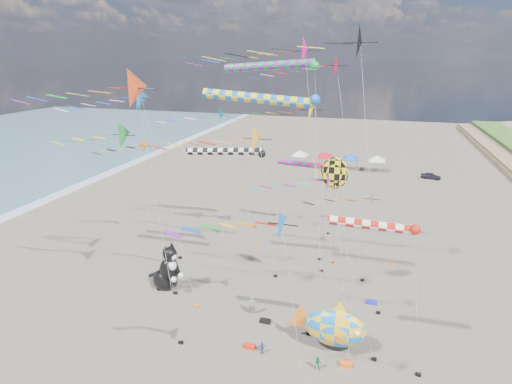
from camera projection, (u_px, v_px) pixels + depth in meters
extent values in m
cone|color=#0DC2D3|center=(225.00, 116.00, 43.53)|extent=(1.97, 2.11, 2.18)
cylinder|color=#B2B2B2|center=(242.00, 183.00, 45.44)|extent=(3.71, 0.02, 15.04)
cube|color=black|center=(257.00, 244.00, 47.33)|extent=(0.36, 0.24, 0.20)
cone|color=black|center=(377.00, 41.00, 28.11)|extent=(2.59, 2.77, 2.86)
cylinder|color=#B2B2B2|center=(378.00, 192.00, 31.38)|extent=(2.17, 0.02, 22.21)
cube|color=black|center=(378.00, 313.00, 34.63)|extent=(0.36, 0.24, 0.20)
cone|color=purple|center=(348.00, 181.00, 25.75)|extent=(1.61, 1.72, 1.78)
cylinder|color=#B2B2B2|center=(362.00, 277.00, 27.54)|extent=(2.86, 0.02, 13.55)
cube|color=black|center=(374.00, 359.00, 29.29)|extent=(0.36, 0.24, 0.20)
cone|color=#FA0891|center=(316.00, 50.00, 34.90)|extent=(2.50, 2.68, 2.76)
cylinder|color=#B2B2B2|center=(319.00, 170.00, 38.17)|extent=(1.63, 0.02, 21.72)
cube|color=black|center=(321.00, 271.00, 41.41)|extent=(0.36, 0.24, 0.20)
cone|color=yellow|center=(318.00, 110.00, 38.58)|extent=(2.33, 2.49, 2.57)
cylinder|color=#B2B2B2|center=(326.00, 191.00, 40.86)|extent=(2.43, 0.02, 16.28)
cube|color=black|center=(333.00, 262.00, 43.12)|extent=(0.36, 0.24, 0.20)
cone|color=orange|center=(151.00, 147.00, 40.81)|extent=(1.50, 1.61, 1.66)
cylinder|color=#B2B2B2|center=(166.00, 205.00, 42.47)|extent=(2.46, 0.02, 12.45)
cube|color=black|center=(180.00, 258.00, 44.11)|extent=(0.36, 0.24, 0.20)
cone|color=#1067B4|center=(159.00, 98.00, 30.30)|extent=(1.96, 2.10, 2.16)
cylinder|color=#B2B2B2|center=(180.00, 211.00, 32.93)|extent=(2.23, 0.02, 18.23)
cube|color=black|center=(197.00, 306.00, 35.53)|extent=(0.36, 0.24, 0.20)
cone|color=#FFAF21|center=(277.00, 139.00, 27.73)|extent=(2.29, 2.46, 2.53)
cylinder|color=#B2B2B2|center=(294.00, 244.00, 29.86)|extent=(2.94, 0.02, 15.72)
cube|color=black|center=(309.00, 334.00, 31.95)|extent=(0.36, 0.24, 0.20)
cone|color=red|center=(355.00, 65.00, 33.76)|extent=(2.07, 2.22, 2.28)
cylinder|color=#B2B2B2|center=(359.00, 182.00, 36.74)|extent=(2.35, 0.02, 20.48)
cube|color=black|center=(362.00, 280.00, 39.68)|extent=(0.36, 0.24, 0.20)
cone|color=blue|center=(290.00, 218.00, 19.27)|extent=(1.51, 1.62, 1.67)
cylinder|color=#B2B2B2|center=(300.00, 339.00, 21.28)|extent=(1.58, 0.02, 13.79)
cone|color=#ED461A|center=(132.00, 88.00, 25.45)|extent=(2.65, 2.84, 2.92)
cylinder|color=#B2B2B2|center=(159.00, 228.00, 28.25)|extent=(2.21, 0.02, 19.26)
cube|color=black|center=(181.00, 342.00, 31.01)|extent=(0.36, 0.24, 0.20)
cone|color=green|center=(141.00, 133.00, 33.25)|extent=(2.30, 2.46, 2.53)
cylinder|color=#B2B2B2|center=(159.00, 218.00, 35.39)|extent=(2.11, 0.02, 15.12)
cube|color=black|center=(175.00, 293.00, 37.50)|extent=(0.36, 0.24, 0.20)
cone|color=#80228D|center=(377.00, 202.00, 40.89)|extent=(1.74, 1.87, 1.92)
cylinder|color=#B2B2B2|center=(386.00, 235.00, 41.71)|extent=(2.30, 0.02, 7.01)
cube|color=black|center=(393.00, 265.00, 42.49)|extent=(0.36, 0.24, 0.20)
cylinder|color=black|center=(224.00, 151.00, 37.82)|extent=(7.51, 0.70, 0.70)
sphere|color=black|center=(262.00, 154.00, 36.80)|extent=(0.73, 0.73, 0.73)
cylinder|color=#B2B2B2|center=(269.00, 218.00, 38.63)|extent=(1.52, 0.02, 12.66)
cube|color=black|center=(275.00, 276.00, 40.43)|extent=(0.36, 0.24, 0.20)
cylinder|color=#188640|center=(269.00, 66.00, 38.90)|extent=(8.96, 0.84, 0.84)
sphere|color=#188640|center=(315.00, 66.00, 37.68)|extent=(0.88, 0.88, 0.88)
cylinder|color=#B2B2B2|center=(317.00, 170.00, 40.75)|extent=(1.52, 0.02, 20.34)
cube|color=black|center=(320.00, 259.00, 43.78)|extent=(0.36, 0.24, 0.20)
cylinder|color=red|center=(370.00, 225.00, 25.52)|extent=(5.45, 0.63, 0.63)
sphere|color=red|center=(415.00, 230.00, 24.78)|extent=(0.66, 0.66, 0.66)
cylinder|color=#B2B2B2|center=(417.00, 307.00, 26.34)|extent=(1.52, 0.02, 10.97)
cube|color=black|center=(418.00, 375.00, 27.87)|extent=(0.36, 0.24, 0.20)
cylinder|color=red|center=(299.00, 164.00, 48.50)|extent=(5.20, 0.63, 0.63)
sphere|color=red|center=(320.00, 165.00, 47.79)|extent=(0.67, 0.67, 0.67)
cylinder|color=#B2B2B2|center=(324.00, 200.00, 49.01)|extent=(1.52, 0.02, 8.86)
cube|color=black|center=(328.00, 233.00, 50.20)|extent=(0.36, 0.24, 0.20)
cylinder|color=blue|center=(258.00, 98.00, 30.75)|extent=(8.82, 0.77, 0.77)
sphere|color=blue|center=(315.00, 100.00, 29.55)|extent=(0.80, 0.80, 0.80)
cylinder|color=#B2B2B2|center=(319.00, 214.00, 32.26)|extent=(1.52, 0.02, 18.14)
cube|color=black|center=(322.00, 310.00, 34.94)|extent=(0.36, 0.24, 0.20)
ellipsoid|color=yellow|center=(334.00, 173.00, 32.11)|extent=(2.20, 0.40, 2.64)
cone|color=yellow|center=(316.00, 172.00, 32.52)|extent=(0.12, 1.80, 1.80)
cylinder|color=#B2B2B2|center=(341.00, 249.00, 32.90)|extent=(2.03, 2.03, 12.28)
cube|color=black|center=(347.00, 320.00, 33.67)|extent=(0.36, 0.24, 0.20)
ellipsoid|color=blue|center=(335.00, 328.00, 29.64)|extent=(4.79, 2.30, 3.09)
cone|color=orange|center=(300.00, 321.00, 30.37)|extent=(2.26, 0.35, 2.26)
cone|color=yellow|center=(340.00, 311.00, 29.09)|extent=(1.65, 0.27, 1.65)
cylinder|color=#B2B2B2|center=(349.00, 349.00, 29.30)|extent=(0.28, 1.04, 1.57)
cube|color=red|center=(346.00, 361.00, 29.10)|extent=(0.36, 0.24, 0.20)
imported|color=gray|center=(252.00, 305.00, 34.31)|extent=(0.74, 0.60, 1.77)
imported|color=#1E814A|center=(318.00, 364.00, 28.23)|extent=(0.56, 0.45, 1.10)
imported|color=#264190|center=(262.00, 348.00, 29.85)|extent=(0.63, 0.55, 1.02)
cube|color=#1623E1|center=(372.00, 302.00, 36.00)|extent=(0.90, 0.44, 0.30)
cube|color=#E15D12|center=(346.00, 364.00, 28.73)|extent=(0.90, 0.44, 0.30)
cube|color=red|center=(249.00, 346.00, 30.53)|extent=(0.90, 0.44, 0.30)
cube|color=black|center=(265.00, 321.00, 33.45)|extent=(0.90, 0.44, 0.30)
cube|color=white|center=(300.00, 155.00, 80.68)|extent=(3.00, 3.00, 0.15)
pyramid|color=white|center=(300.00, 150.00, 80.34)|extent=(4.20, 4.20, 1.00)
cylinder|color=#999999|center=(292.00, 162.00, 80.22)|extent=(0.08, 0.08, 2.20)
cylinder|color=#999999|center=(305.00, 163.00, 79.52)|extent=(0.08, 0.08, 2.20)
cylinder|color=#999999|center=(295.00, 159.00, 82.58)|extent=(0.08, 0.08, 2.20)
cylinder|color=#999999|center=(307.00, 160.00, 81.88)|extent=(0.08, 0.08, 2.20)
cube|color=red|center=(325.00, 157.00, 79.32)|extent=(3.00, 3.00, 0.15)
pyramid|color=red|center=(325.00, 152.00, 78.99)|extent=(4.20, 4.20, 1.00)
cylinder|color=#999999|center=(317.00, 164.00, 78.87)|extent=(0.08, 0.08, 2.20)
cylinder|color=#999999|center=(330.00, 165.00, 78.16)|extent=(0.08, 0.08, 2.20)
cylinder|color=#999999|center=(319.00, 161.00, 81.23)|extent=(0.08, 0.08, 2.20)
cylinder|color=#999999|center=(332.00, 162.00, 80.52)|extent=(0.08, 0.08, 2.20)
cube|color=blue|center=(350.00, 159.00, 77.97)|extent=(3.00, 3.00, 0.15)
pyramid|color=blue|center=(351.00, 154.00, 77.63)|extent=(4.20, 4.20, 1.00)
cylinder|color=#999999|center=(343.00, 166.00, 77.51)|extent=(0.08, 0.08, 2.20)
cylinder|color=#999999|center=(356.00, 167.00, 76.80)|extent=(0.08, 0.08, 2.20)
cylinder|color=#999999|center=(344.00, 162.00, 79.87)|extent=(0.08, 0.08, 2.20)
cylinder|color=#999999|center=(357.00, 163.00, 79.16)|extent=(0.08, 0.08, 2.20)
cube|color=silver|center=(377.00, 161.00, 76.61)|extent=(3.00, 3.00, 0.15)
pyramid|color=silver|center=(378.00, 155.00, 76.27)|extent=(4.20, 4.20, 1.00)
cylinder|color=#999999|center=(369.00, 168.00, 76.15)|extent=(0.08, 0.08, 2.20)
cylinder|color=#999999|center=(384.00, 169.00, 75.45)|extent=(0.08, 0.08, 2.20)
cylinder|color=#999999|center=(370.00, 164.00, 78.51)|extent=(0.08, 0.08, 2.20)
cylinder|color=#999999|center=(383.00, 165.00, 77.81)|extent=(0.08, 0.08, 2.20)
imported|color=#26262D|center=(431.00, 176.00, 72.72)|extent=(3.61, 2.02, 1.16)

